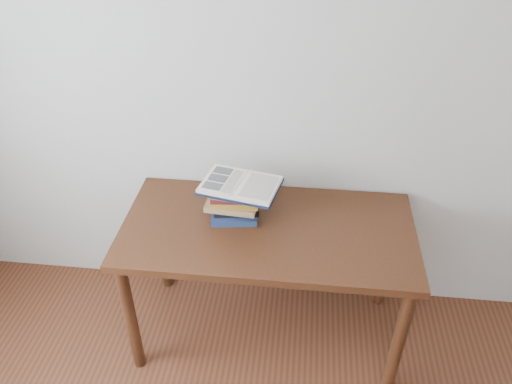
# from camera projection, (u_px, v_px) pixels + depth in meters

# --- Properties ---
(room_shell) EXTENTS (3.54, 3.54, 2.62)m
(room_shell) POSITION_uv_depth(u_px,v_px,m) (84.00, 341.00, 0.81)
(room_shell) COLOR #B8B7AE
(room_shell) RESTS_ON ground
(desk) EXTENTS (1.42, 0.71, 0.76)m
(desk) POSITION_uv_depth(u_px,v_px,m) (268.00, 242.00, 2.46)
(desk) COLOR #432210
(desk) RESTS_ON ground
(book_stack) EXTENTS (0.26, 0.20, 0.18)m
(book_stack) POSITION_uv_depth(u_px,v_px,m) (234.00, 202.00, 2.42)
(book_stack) COLOR navy
(book_stack) RESTS_ON desk
(open_book) EXTENTS (0.41, 0.32, 0.03)m
(open_book) POSITION_uv_depth(u_px,v_px,m) (241.00, 185.00, 2.35)
(open_book) COLOR black
(open_book) RESTS_ON book_stack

